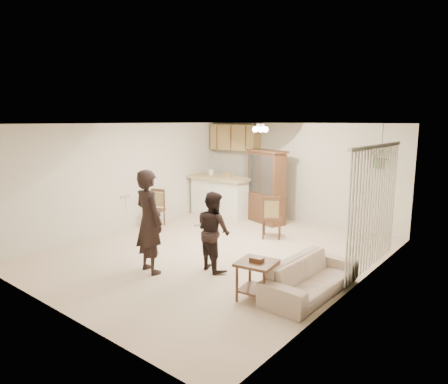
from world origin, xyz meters
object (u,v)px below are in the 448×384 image
Objects in this scene: china_hutch at (266,187)px; chair_bar at (155,216)px; chair_hutch_left at (267,207)px; adult at (149,221)px; child at (213,232)px; sofa at (311,270)px; chair_hutch_right at (272,226)px; side_table at (256,280)px.

china_hutch is 2.03× the size of chair_bar.
adult is at bearing -69.38° from chair_hutch_left.
adult is 1.33× the size of child.
china_hutch reaches higher than chair_hutch_left.
sofa is 1.39× the size of child.
sofa is 1.57× the size of chair_hutch_left.
child is 2.32m from chair_hutch_right.
side_table is 3.17m from chair_hutch_right.
adult is 3.06m from chair_bar.
china_hutch is 0.62m from chair_hutch_left.
adult reaches higher than chair_hutch_right.
china_hutch is at bearing -52.99° from chair_hutch_left.
child is 3.51m from china_hutch.
adult is 4.36m from chair_hutch_left.
chair_hutch_left is at bearing 120.90° from side_table.
chair_hutch_left is (-2.43, 4.07, 0.04)m from side_table.
sofa is at bearing 52.22° from side_table.
sofa is 2.07× the size of chair_bar.
adult is 1.51× the size of chair_hutch_left.
chair_hutch_left reaches higher than sofa.
sofa is 1.04× the size of adult.
chair_bar is 0.94× the size of chair_hutch_right.
chair_bar is at bearing 156.98° from side_table.
child is 1.40× the size of chair_hutch_right.
adult is at bearing -61.21° from chair_bar.
china_hutch reaches higher than sofa.
sofa is 4.31m from china_hutch.
side_table is at bearing -41.33° from chair_bar.
chair_hutch_right is at bearing -89.41° from adult.
adult reaches higher than chair_hutch_left.
sofa is 2.94m from chair_hutch_right.
side_table is 0.54× the size of chair_hutch_left.
chair_hutch_right reaches higher than side_table.
child reaches higher than chair_bar.
child is 1.49× the size of chair_bar.
chair_hutch_right is at bearing 1.89° from chair_bar.
chair_bar is 0.76× the size of chair_hutch_left.
child is 3.75m from chair_hutch_left.
chair_bar is at bearing -7.02° from child.
child is at bearing -125.04° from adult.
sofa is at bearing -149.88° from adult.
china_hutch is 2.86m from chair_bar.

